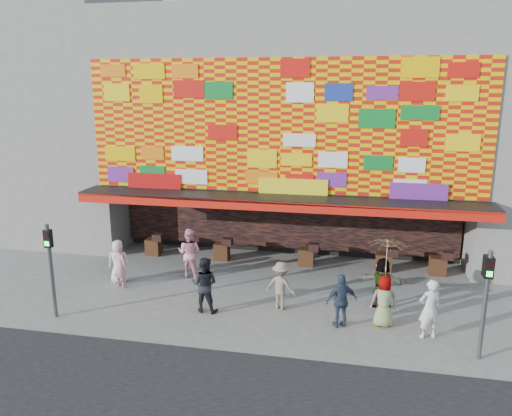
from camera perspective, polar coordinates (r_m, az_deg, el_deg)
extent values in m
plane|color=slate|center=(16.17, 0.43, -11.91)|extent=(90.00, 90.00, 0.00)
cube|color=gray|center=(22.47, 4.47, 12.48)|extent=(15.00, 8.00, 7.00)
cube|color=black|center=(24.10, 4.54, 0.57)|extent=(15.00, 6.00, 3.00)
cube|color=gray|center=(22.46, -15.61, -0.90)|extent=(0.40, 2.00, 3.00)
cube|color=gray|center=(20.57, 23.73, -2.93)|extent=(0.40, 2.00, 3.00)
cube|color=black|center=(18.36, 2.48, 1.17)|extent=(15.20, 1.60, 0.12)
cube|color=red|center=(17.64, 2.08, 0.15)|extent=(15.20, 0.04, 0.35)
cube|color=#EEBD00|center=(18.52, 2.84, 9.27)|extent=(14.80, 0.08, 4.90)
cube|color=black|center=(21.06, 3.49, -1.24)|extent=(14.00, 0.25, 2.50)
cube|color=gray|center=(27.33, -24.24, 10.53)|extent=(11.00, 8.00, 12.00)
cylinder|color=#59595B|center=(16.58, -22.33, -6.71)|extent=(0.12, 0.12, 3.00)
cube|color=black|center=(16.26, -22.67, -3.24)|extent=(0.22, 0.18, 0.55)
cube|color=black|center=(16.15, -22.89, -2.90)|extent=(0.14, 0.02, 0.14)
cube|color=#19E533|center=(16.22, -22.81, -3.78)|extent=(0.14, 0.02, 0.14)
cylinder|color=#59595B|center=(14.35, 24.66, -10.16)|extent=(0.12, 0.12, 3.00)
cube|color=black|center=(13.98, 25.10, -6.21)|extent=(0.22, 0.18, 0.55)
cube|color=black|center=(13.85, 25.24, -5.84)|extent=(0.14, 0.02, 0.14)
cube|color=#19E533|center=(13.94, 25.13, -6.85)|extent=(0.14, 0.02, 0.14)
imported|color=silver|center=(18.90, -15.45, -5.90)|extent=(0.87, 0.67, 1.60)
imported|color=#D08698|center=(18.47, -15.27, -6.35)|extent=(0.70, 0.60, 1.61)
imported|color=black|center=(16.04, -5.91, -8.69)|extent=(0.91, 0.72, 1.81)
imported|color=gray|center=(16.18, 2.88, -8.85)|extent=(1.15, 0.87, 1.58)
imported|color=#2E3B51|center=(15.22, 9.73, -10.41)|extent=(1.05, 0.77, 1.66)
imported|color=gray|center=(16.75, 14.21, -8.29)|extent=(1.60, 0.68, 1.67)
imported|color=gray|center=(15.54, 14.41, -10.26)|extent=(0.83, 0.59, 1.59)
imported|color=silver|center=(15.20, 19.22, -10.84)|extent=(0.75, 0.62, 1.76)
imported|color=pink|center=(18.84, -7.61, -5.11)|extent=(0.99, 0.81, 1.89)
imported|color=beige|center=(15.03, 14.74, -5.32)|extent=(1.32, 1.34, 1.03)
cylinder|color=#4C3326|center=(15.36, 14.52, -8.72)|extent=(0.02, 0.02, 1.00)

